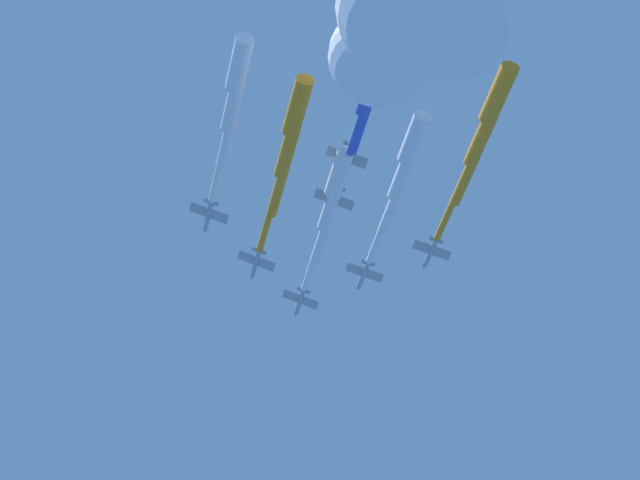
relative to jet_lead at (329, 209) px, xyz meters
The scene contains 8 objects.
jet_lead is the anchor object (origin of this frame).
jet_port_inner 18.43m from the jet_lead, 123.41° to the left, with size 55.62×21.13×4.32m.
jet_starboard_inner 16.67m from the jet_lead, 148.72° to the right, with size 51.11×20.21×4.23m.
jet_port_mid 32.27m from the jet_lead, 115.09° to the left, with size 50.23×19.54×4.28m.
jet_starboard_mid 34.87m from the jet_lead, 152.08° to the right, with size 55.03×21.53×4.26m.
jet_port_outer 32.03m from the jet_lead, 163.42° to the left, with size 49.47×19.85×4.33m.
jet_starboard_outer 46.67m from the jet_lead, 163.49° to the left, with size 54.80×21.34×4.27m.
cloud_puff 54.10m from the jet_lead, 165.64° to the left, with size 42.25×31.76×27.11m.
Camera 1 is at (-142.11, 80.53, 2.84)m, focal length 58.49 mm.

